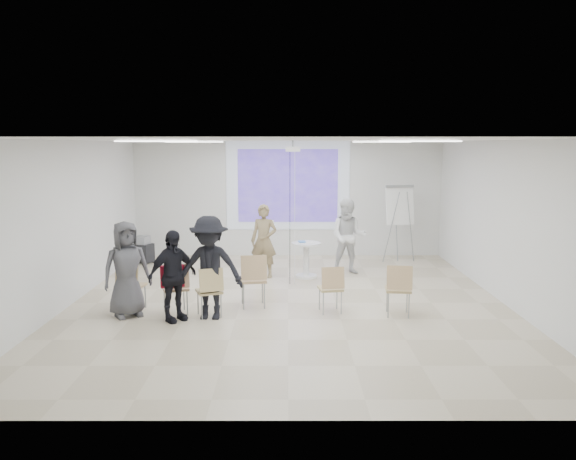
{
  "coord_description": "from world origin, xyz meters",
  "views": [
    {
      "loc": [
        -0.01,
        -10.12,
        2.93
      ],
      "look_at": [
        0.0,
        0.8,
        1.25
      ],
      "focal_mm": 35.0,
      "sensor_mm": 36.0,
      "label": 1
    }
  ],
  "objects_px": {
    "audience_mid": "(209,261)",
    "chair_left_inner": "(210,288)",
    "player_right": "(348,232)",
    "chair_right_inner": "(331,285)",
    "player_left": "(264,236)",
    "chair_right_far": "(399,286)",
    "pedestal_table": "(306,258)",
    "flipchart_easel": "(400,206)",
    "chair_far_left": "(130,282)",
    "av_cart": "(143,251)",
    "chair_left_mid": "(176,285)",
    "audience_left": "(172,269)",
    "laptop": "(209,289)",
    "audience_outer": "(126,263)",
    "chair_center": "(253,276)"
  },
  "relations": [
    {
      "from": "chair_left_mid",
      "to": "audience_outer",
      "type": "xyz_separation_m",
      "value": [
        -0.82,
        -0.05,
        0.38
      ]
    },
    {
      "from": "chair_right_inner",
      "to": "audience_outer",
      "type": "xyz_separation_m",
      "value": [
        -3.5,
        -0.14,
        0.42
      ]
    },
    {
      "from": "chair_left_inner",
      "to": "av_cart",
      "type": "distance_m",
      "value": 4.98
    },
    {
      "from": "pedestal_table",
      "to": "chair_right_inner",
      "type": "bearing_deg",
      "value": -82.54
    },
    {
      "from": "laptop",
      "to": "audience_left",
      "type": "relative_size",
      "value": 0.18
    },
    {
      "from": "audience_mid",
      "to": "chair_center",
      "type": "bearing_deg",
      "value": 46.09
    },
    {
      "from": "audience_left",
      "to": "audience_mid",
      "type": "relative_size",
      "value": 0.89
    },
    {
      "from": "chair_center",
      "to": "laptop",
      "type": "distance_m",
      "value": 0.88
    },
    {
      "from": "player_right",
      "to": "audience_outer",
      "type": "xyz_separation_m",
      "value": [
        -4.12,
        -3.2,
        -0.03
      ]
    },
    {
      "from": "audience_mid",
      "to": "chair_left_inner",
      "type": "bearing_deg",
      "value": 98.86
    },
    {
      "from": "flipchart_easel",
      "to": "chair_left_inner",
      "type": "bearing_deg",
      "value": -141.63
    },
    {
      "from": "audience_mid",
      "to": "audience_outer",
      "type": "xyz_separation_m",
      "value": [
        -1.43,
        0.14,
        -0.07
      ]
    },
    {
      "from": "player_left",
      "to": "av_cart",
      "type": "relative_size",
      "value": 2.71
    },
    {
      "from": "audience_left",
      "to": "audience_outer",
      "type": "xyz_separation_m",
      "value": [
        -0.84,
        0.27,
        0.04
      ]
    },
    {
      "from": "chair_right_far",
      "to": "audience_left",
      "type": "height_order",
      "value": "audience_left"
    },
    {
      "from": "chair_far_left",
      "to": "audience_outer",
      "type": "height_order",
      "value": "audience_outer"
    },
    {
      "from": "laptop",
      "to": "audience_mid",
      "type": "distance_m",
      "value": 0.55
    },
    {
      "from": "chair_right_inner",
      "to": "audience_mid",
      "type": "relative_size",
      "value": 0.43
    },
    {
      "from": "pedestal_table",
      "to": "chair_left_mid",
      "type": "height_order",
      "value": "chair_left_mid"
    },
    {
      "from": "player_left",
      "to": "av_cart",
      "type": "bearing_deg",
      "value": 168.2
    },
    {
      "from": "player_left",
      "to": "chair_center",
      "type": "distance_m",
      "value": 2.4
    },
    {
      "from": "player_left",
      "to": "chair_right_inner",
      "type": "bearing_deg",
      "value": -50.77
    },
    {
      "from": "audience_left",
      "to": "flipchart_easel",
      "type": "height_order",
      "value": "flipchart_easel"
    },
    {
      "from": "player_left",
      "to": "chair_right_far",
      "type": "distance_m",
      "value": 3.79
    },
    {
      "from": "chair_left_mid",
      "to": "chair_left_inner",
      "type": "xyz_separation_m",
      "value": [
        0.61,
        -0.14,
        -0.02
      ]
    },
    {
      "from": "chair_left_mid",
      "to": "audience_left",
      "type": "distance_m",
      "value": 0.47
    },
    {
      "from": "chair_right_inner",
      "to": "audience_outer",
      "type": "bearing_deg",
      "value": 173.48
    },
    {
      "from": "pedestal_table",
      "to": "av_cart",
      "type": "distance_m",
      "value": 4.29
    },
    {
      "from": "pedestal_table",
      "to": "player_left",
      "type": "relative_size",
      "value": 0.44
    },
    {
      "from": "chair_far_left",
      "to": "audience_left",
      "type": "relative_size",
      "value": 0.5
    },
    {
      "from": "chair_left_mid",
      "to": "chair_right_inner",
      "type": "height_order",
      "value": "chair_left_mid"
    },
    {
      "from": "flipchart_easel",
      "to": "av_cart",
      "type": "bearing_deg",
      "value": 171.35
    },
    {
      "from": "chair_center",
      "to": "av_cart",
      "type": "relative_size",
      "value": 1.45
    },
    {
      "from": "chair_center",
      "to": "player_right",
      "type": "bearing_deg",
      "value": 45.54
    },
    {
      "from": "chair_left_mid",
      "to": "flipchart_easel",
      "type": "distance_m",
      "value": 6.47
    },
    {
      "from": "player_right",
      "to": "chair_right_inner",
      "type": "bearing_deg",
      "value": -91.59
    },
    {
      "from": "flipchart_easel",
      "to": "chair_center",
      "type": "bearing_deg",
      "value": -140.12
    },
    {
      "from": "chair_left_mid",
      "to": "laptop",
      "type": "distance_m",
      "value": 0.59
    },
    {
      "from": "chair_far_left",
      "to": "flipchart_easel",
      "type": "height_order",
      "value": "flipchart_easel"
    },
    {
      "from": "pedestal_table",
      "to": "flipchart_easel",
      "type": "distance_m",
      "value": 3.02
    },
    {
      "from": "chair_right_far",
      "to": "audience_left",
      "type": "distance_m",
      "value": 3.82
    },
    {
      "from": "chair_left_inner",
      "to": "chair_center",
      "type": "xyz_separation_m",
      "value": [
        0.7,
        0.57,
        0.07
      ]
    },
    {
      "from": "chair_left_inner",
      "to": "flipchart_easel",
      "type": "bearing_deg",
      "value": 27.78
    },
    {
      "from": "chair_left_mid",
      "to": "laptop",
      "type": "xyz_separation_m",
      "value": [
        0.58,
        -0.05,
        -0.07
      ]
    },
    {
      "from": "player_left",
      "to": "chair_right_far",
      "type": "height_order",
      "value": "player_left"
    },
    {
      "from": "audience_outer",
      "to": "chair_right_inner",
      "type": "bearing_deg",
      "value": -28.57
    },
    {
      "from": "chair_left_inner",
      "to": "chair_right_far",
      "type": "xyz_separation_m",
      "value": [
        3.21,
        0.04,
        0.03
      ]
    },
    {
      "from": "audience_outer",
      "to": "av_cart",
      "type": "bearing_deg",
      "value": 70.15
    },
    {
      "from": "chair_left_inner",
      "to": "audience_mid",
      "type": "bearing_deg",
      "value": -105.34
    },
    {
      "from": "player_left",
      "to": "flipchart_easel",
      "type": "height_order",
      "value": "flipchart_easel"
    }
  ]
}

